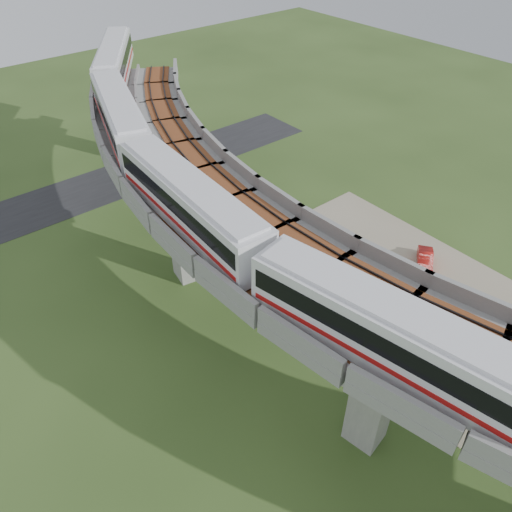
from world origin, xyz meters
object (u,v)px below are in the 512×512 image
Objects in this scene: car_white at (393,299)px; car_red at (425,260)px; car_dark at (330,267)px; metro_train at (180,151)px.

car_white is 6.53m from car_red.
car_red reaches higher than car_white.
metro_train is at bearing 47.35° from car_dark.
metro_train reaches higher than car_white.
car_dark is at bearing -37.24° from metro_train.
metro_train is at bearing -161.91° from car_red.
car_dark is (-1.04, 6.35, -0.01)m from car_white.
car_dark is at bearing -159.94° from car_red.
car_white is at bearing -113.92° from car_red.
car_red is at bearing -129.27° from car_dark.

